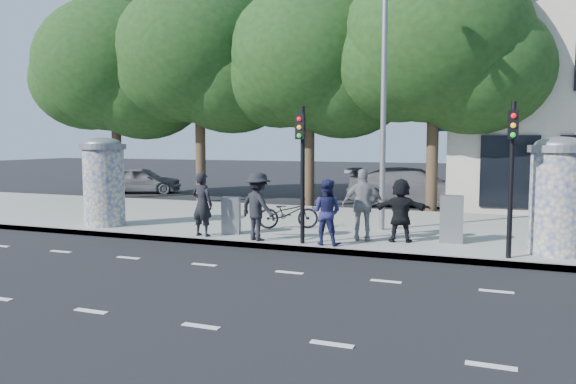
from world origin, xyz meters
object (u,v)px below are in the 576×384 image
at_px(ad_column_right, 558,193).
at_px(ped_f, 401,210).
at_px(ad_column_left, 104,180).
at_px(ped_b, 202,204).
at_px(cabinet_right, 451,219).
at_px(traffic_pole_near, 302,160).
at_px(car_left, 142,180).
at_px(street_lamp, 384,66).
at_px(cabinet_left, 231,215).
at_px(bicycle, 288,213).
at_px(car_right, 414,187).
at_px(traffic_pole_far, 512,163).
at_px(ped_d, 258,206).
at_px(ped_c, 326,212).
at_px(ped_e, 363,205).

bearing_deg(ad_column_right, ped_f, 175.99).
bearing_deg(ad_column_left, ped_b, -9.27).
relative_size(ad_column_left, ad_column_right, 1.00).
xyz_separation_m(ped_b, cabinet_right, (6.32, 1.45, -0.27)).
xyz_separation_m(traffic_pole_near, car_left, (-12.81, 11.19, -1.56)).
bearing_deg(street_lamp, car_left, 149.58).
bearing_deg(car_left, ped_f, -145.93).
bearing_deg(cabinet_left, bicycle, 35.04).
distance_m(street_lamp, cabinet_right, 4.72).
bearing_deg(car_right, car_left, 84.16).
bearing_deg(cabinet_left, ped_f, -11.00).
distance_m(ad_column_right, traffic_pole_near, 5.91).
xyz_separation_m(traffic_pole_far, ped_f, (-2.56, 1.16, -1.27)).
xyz_separation_m(ped_d, cabinet_left, (-1.10, 0.65, -0.37)).
bearing_deg(ped_c, ad_column_right, -168.06).
height_order(ped_c, ped_e, ped_e).
relative_size(ad_column_left, car_right, 0.48).
bearing_deg(ped_d, street_lamp, -109.57).
bearing_deg(traffic_pole_near, traffic_pole_far, 0.00).
bearing_deg(ad_column_right, ped_b, -174.68).
bearing_deg(cabinet_right, traffic_pole_far, -53.91).
height_order(ped_b, ped_f, ped_b).
xyz_separation_m(ped_b, car_right, (4.04, 10.29, -0.22)).
relative_size(ad_column_right, ped_d, 1.51).
height_order(ped_e, car_right, ped_e).
xyz_separation_m(street_lamp, ped_b, (-4.27, -2.74, -3.78)).
distance_m(street_lamp, bicycle, 4.97).
xyz_separation_m(ped_f, car_right, (-1.08, 9.23, -0.16)).
bearing_deg(bicycle, car_right, -40.21).
height_order(ped_c, cabinet_left, ped_c).
bearing_deg(ped_b, traffic_pole_near, -173.32).
relative_size(cabinet_right, car_left, 0.30).
distance_m(ad_column_right, bicycle, 7.16).
relative_size(street_lamp, ped_d, 4.55).
bearing_deg(street_lamp, ped_c, -106.28).
xyz_separation_m(ad_column_left, ped_d, (5.38, -0.65, -0.51)).
bearing_deg(ad_column_right, ped_d, -173.10).
distance_m(ad_column_right, ped_d, 7.09).
bearing_deg(ped_d, ped_b, 22.25).
distance_m(ad_column_right, traffic_pole_far, 1.52).
relative_size(bicycle, car_left, 0.44).
xyz_separation_m(street_lamp, ped_e, (-0.08, -1.88, -3.72)).
relative_size(ad_column_left, ped_f, 1.64).
bearing_deg(traffic_pole_near, car_left, 138.88).
relative_size(street_lamp, cabinet_left, 7.88).
xyz_separation_m(cabinet_left, cabinet_right, (5.77, 0.83, 0.09)).
height_order(ped_c, ped_d, ped_d).
xyz_separation_m(ped_f, bicycle, (-3.44, 0.98, -0.35)).
bearing_deg(ped_d, traffic_pole_near, -158.96).
relative_size(ad_column_right, ped_f, 1.64).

